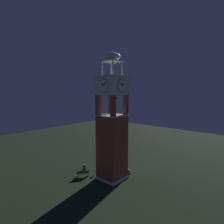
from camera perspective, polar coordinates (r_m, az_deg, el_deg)
name	(u,v)px	position (r m, az deg, el deg)	size (l,w,h in m)	color
ground	(112,178)	(28.06, 0.00, -19.65)	(80.00, 80.00, 0.00)	black
clock_tower	(112,129)	(25.75, 0.00, -5.26)	(3.84, 3.84, 17.71)	brown
park_bench	(83,173)	(28.51, -8.91, -18.21)	(1.53, 1.34, 0.95)	brown
lamp_post	(114,149)	(32.49, 0.63, -11.31)	(0.36, 0.36, 3.48)	black
trash_bin	(84,167)	(30.76, -8.50, -16.48)	(0.52, 0.52, 0.80)	#4C4C51
shrub_near_entry	(127,172)	(28.57, 4.64, -17.97)	(1.13, 1.13, 1.08)	#336638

